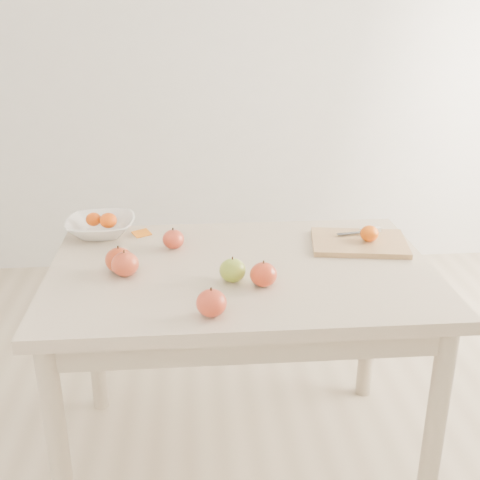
{
  "coord_description": "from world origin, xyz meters",
  "views": [
    {
      "loc": [
        -0.14,
        -1.71,
        1.53
      ],
      "look_at": [
        0.0,
        0.05,
        0.82
      ],
      "focal_mm": 45.0,
      "sensor_mm": 36.0,
      "label": 1
    }
  ],
  "objects": [
    {
      "name": "fruit_bowl",
      "position": [
        -0.47,
        0.32,
        0.78
      ],
      "size": [
        0.24,
        0.24,
        0.06
      ],
      "primitive_type": "imported",
      "color": "white",
      "rests_on": "table"
    },
    {
      "name": "apple_red_e",
      "position": [
        0.05,
        -0.14,
        0.79
      ],
      "size": [
        0.08,
        0.08,
        0.07
      ],
      "primitive_type": "ellipsoid",
      "color": "#9E0917",
      "rests_on": "table"
    },
    {
      "name": "bowl_tangerine_near",
      "position": [
        -0.5,
        0.33,
        0.81
      ],
      "size": [
        0.05,
        0.05,
        0.05
      ],
      "primitive_type": "ellipsoid",
      "color": "red",
      "rests_on": "fruit_bowl"
    },
    {
      "name": "apple_red_c",
      "position": [
        -0.1,
        -0.31,
        0.79
      ],
      "size": [
        0.08,
        0.08,
        0.07
      ],
      "primitive_type": "ellipsoid",
      "color": "maroon",
      "rests_on": "table"
    },
    {
      "name": "table",
      "position": [
        0.0,
        0.0,
        0.65
      ],
      "size": [
        1.2,
        0.8,
        0.75
      ],
      "color": "#C4AE94",
      "rests_on": "ground"
    },
    {
      "name": "bowl_tangerine_far",
      "position": [
        -0.44,
        0.3,
        0.81
      ],
      "size": [
        0.06,
        0.06,
        0.05
      ],
      "primitive_type": "ellipsoid",
      "color": "#E95408",
      "rests_on": "fruit_bowl"
    },
    {
      "name": "ground",
      "position": [
        0.0,
        0.0,
        0.0
      ],
      "size": [
        3.5,
        3.5,
        0.0
      ],
      "primitive_type": "plane",
      "color": "#C6B293",
      "rests_on": "ground"
    },
    {
      "name": "paring_knife",
      "position": [
        0.46,
        0.22,
        0.78
      ],
      "size": [
        0.17,
        0.06,
        0.01
      ],
      "color": "silver",
      "rests_on": "cutting_board"
    },
    {
      "name": "orange_peel_b",
      "position": [
        -0.21,
        0.28,
        0.75
      ],
      "size": [
        0.05,
        0.04,
        0.01
      ],
      "primitive_type": "cube",
      "rotation": [
        -0.14,
        0.0,
        -0.1
      ],
      "color": "#E85C10",
      "rests_on": "table"
    },
    {
      "name": "orange_peel_a",
      "position": [
        -0.33,
        0.3,
        0.75
      ],
      "size": [
        0.07,
        0.07,
        0.01
      ],
      "primitive_type": "cube",
      "rotation": [
        0.21,
        0.0,
        0.55
      ],
      "color": "orange",
      "rests_on": "table"
    },
    {
      "name": "board_tangerine",
      "position": [
        0.45,
        0.14,
        0.8
      ],
      "size": [
        0.06,
        0.06,
        0.05
      ],
      "primitive_type": "ellipsoid",
      "color": "#CF4607",
      "rests_on": "cutting_board"
    },
    {
      "name": "apple_green",
      "position": [
        -0.03,
        -0.1,
        0.79
      ],
      "size": [
        0.08,
        0.08,
        0.07
      ],
      "primitive_type": "ellipsoid",
      "color": "olive",
      "rests_on": "table"
    },
    {
      "name": "cutting_board",
      "position": [
        0.42,
        0.15,
        0.76
      ],
      "size": [
        0.35,
        0.28,
        0.02
      ],
      "primitive_type": "cube",
      "rotation": [
        0.0,
        0.0,
        -0.15
      ],
      "color": "tan",
      "rests_on": "table"
    },
    {
      "name": "apple_red_d",
      "position": [
        -0.38,
        -0.0,
        0.79
      ],
      "size": [
        0.08,
        0.08,
        0.08
      ],
      "primitive_type": "ellipsoid",
      "color": "maroon",
      "rests_on": "table"
    },
    {
      "name": "apple_red_b",
      "position": [
        -0.36,
        -0.04,
        0.79
      ],
      "size": [
        0.08,
        0.08,
        0.08
      ],
      "primitive_type": "ellipsoid",
      "color": "maroon",
      "rests_on": "table"
    },
    {
      "name": "apple_red_a",
      "position": [
        -0.21,
        0.17,
        0.78
      ],
      "size": [
        0.07,
        0.07,
        0.07
      ],
      "primitive_type": "ellipsoid",
      "color": "#A20D16",
      "rests_on": "table"
    }
  ]
}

